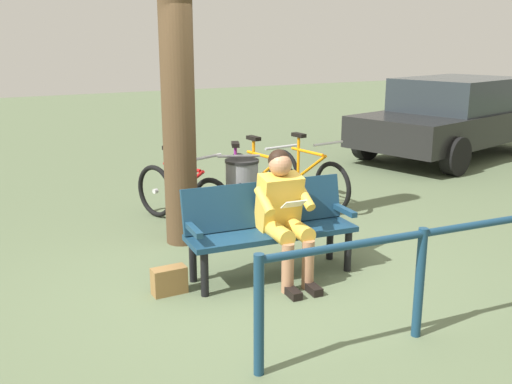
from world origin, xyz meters
TOP-DOWN VIEW (x-y plane):
  - ground_plane at (0.00, 0.00)m, footprint 40.00×40.00m
  - bench at (-0.18, -0.15)m, footprint 1.65×0.67m
  - person_reading at (-0.23, 0.02)m, footprint 0.52×0.80m
  - handbag at (0.81, -0.19)m, footprint 0.31×0.15m
  - tree_trunk at (0.17, -1.39)m, footprint 0.35×0.35m
  - litter_bin at (-0.56, -1.35)m, footprint 0.39×0.39m
  - bicycle_green at (-1.90, -1.98)m, footprint 0.48×1.68m
  - bicycle_red at (-1.25, -2.07)m, footprint 0.48×1.68m
  - bicycle_black at (-0.73, -1.79)m, footprint 0.77×1.55m
  - bicycle_blue at (-0.07, -1.93)m, footprint 0.65×1.61m
  - railing_fence at (-0.50, 1.45)m, footprint 2.63×0.37m
  - parked_car at (-6.18, -3.29)m, footprint 4.48×2.67m

SIDE VIEW (x-z plane):
  - ground_plane at x=0.00m, z-range 0.00..0.00m
  - handbag at x=0.81m, z-range 0.00..0.24m
  - bicycle_green at x=-1.90m, z-range -0.11..0.83m
  - bicycle_red at x=-1.25m, z-range -0.11..0.83m
  - bicycle_black at x=-0.73m, z-range -0.11..0.83m
  - bicycle_blue at x=-0.07m, z-range -0.11..0.83m
  - litter_bin at x=-0.56m, z-range 0.00..0.85m
  - bench at x=-0.18m, z-range 0.07..0.94m
  - railing_fence at x=-0.50m, z-range 0.15..1.00m
  - person_reading at x=-0.23m, z-range 0.06..1.27m
  - parked_car at x=-6.18m, z-range 0.04..1.51m
  - tree_trunk at x=0.17m, z-range 0.00..4.04m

